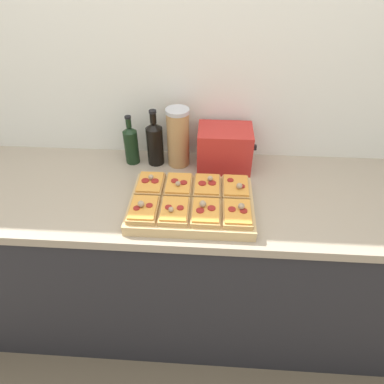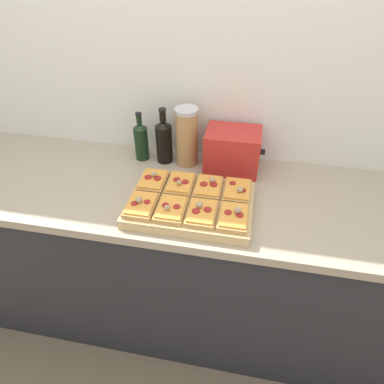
{
  "view_description": "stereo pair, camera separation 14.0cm",
  "coord_description": "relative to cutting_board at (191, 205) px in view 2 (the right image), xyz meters",
  "views": [
    {
      "loc": [
        0.15,
        -0.87,
        1.87
      ],
      "look_at": [
        0.08,
        0.23,
        1.0
      ],
      "focal_mm": 32.0,
      "sensor_mm": 36.0,
      "label": 1
    },
    {
      "loc": [
        0.29,
        -0.85,
        1.87
      ],
      "look_at": [
        0.08,
        0.23,
        1.0
      ],
      "focal_mm": 32.0,
      "sensor_mm": 36.0,
      "label": 2
    }
  ],
  "objects": [
    {
      "name": "grain_jar_tall",
      "position": [
        -0.09,
        0.34,
        0.12
      ],
      "size": [
        0.11,
        0.11,
        0.29
      ],
      "color": "#AD7F4C",
      "rests_on": "kitchen_counter"
    },
    {
      "name": "wall_back",
      "position": [
        -0.08,
        0.48,
        0.29
      ],
      "size": [
        6.0,
        0.06,
        2.5
      ],
      "color": "silver",
      "rests_on": "ground_plane"
    },
    {
      "name": "pizza_slice_front_midright",
      "position": [
        0.06,
        -0.08,
        0.04
      ],
      "size": [
        0.11,
        0.16,
        0.05
      ],
      "color": "tan",
      "rests_on": "cutting_board"
    },
    {
      "name": "pizza_slice_front_left",
      "position": [
        -0.18,
        -0.08,
        0.04
      ],
      "size": [
        0.11,
        0.16,
        0.05
      ],
      "color": "tan",
      "rests_on": "cutting_board"
    },
    {
      "name": "cutting_board",
      "position": [
        0.0,
        0.0,
        0.0
      ],
      "size": [
        0.5,
        0.35,
        0.04
      ],
      "primitive_type": "cube",
      "color": "tan",
      "rests_on": "kitchen_counter"
    },
    {
      "name": "pizza_slice_back_left",
      "position": [
        -0.18,
        0.08,
        0.04
      ],
      "size": [
        0.11,
        0.16,
        0.05
      ],
      "color": "tan",
      "rests_on": "cutting_board"
    },
    {
      "name": "pizza_slice_front_midleft",
      "position": [
        -0.06,
        -0.08,
        0.04
      ],
      "size": [
        0.11,
        0.16,
        0.05
      ],
      "color": "tan",
      "rests_on": "cutting_board"
    },
    {
      "name": "pizza_slice_front_right",
      "position": [
        0.18,
        -0.08,
        0.04
      ],
      "size": [
        0.11,
        0.16,
        0.05
      ],
      "color": "tan",
      "rests_on": "cutting_board"
    },
    {
      "name": "pizza_slice_back_right",
      "position": [
        0.18,
        0.08,
        0.04
      ],
      "size": [
        0.11,
        0.16,
        0.05
      ],
      "color": "tan",
      "rests_on": "cutting_board"
    },
    {
      "name": "wine_bottle",
      "position": [
        -0.2,
        0.34,
        0.09
      ],
      "size": [
        0.08,
        0.08,
        0.28
      ],
      "color": "black",
      "rests_on": "kitchen_counter"
    },
    {
      "name": "kitchen_counter",
      "position": [
        -0.08,
        0.12,
        -0.49
      ],
      "size": [
        2.63,
        0.67,
        0.94
      ],
      "color": "#232328",
      "rests_on": "ground_plane"
    },
    {
      "name": "pizza_slice_back_midright",
      "position": [
        0.06,
        0.08,
        0.04
      ],
      "size": [
        0.11,
        0.16,
        0.05
      ],
      "color": "tan",
      "rests_on": "cutting_board"
    },
    {
      "name": "ground_plane",
      "position": [
        -0.08,
        -0.2,
        -0.96
      ],
      "size": [
        12.0,
        12.0,
        0.0
      ],
      "primitive_type": "plane",
      "color": "brown"
    },
    {
      "name": "toaster_oven",
      "position": [
        0.13,
        0.33,
        0.08
      ],
      "size": [
        0.27,
        0.19,
        0.2
      ],
      "color": "red",
      "rests_on": "kitchen_counter"
    },
    {
      "name": "pizza_slice_back_midleft",
      "position": [
        -0.06,
        0.08,
        0.04
      ],
      "size": [
        0.11,
        0.16,
        0.05
      ],
      "color": "tan",
      "rests_on": "cutting_board"
    },
    {
      "name": "olive_oil_bottle",
      "position": [
        -0.31,
        0.34,
        0.08
      ],
      "size": [
        0.07,
        0.07,
        0.24
      ],
      "color": "black",
      "rests_on": "kitchen_counter"
    }
  ]
}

